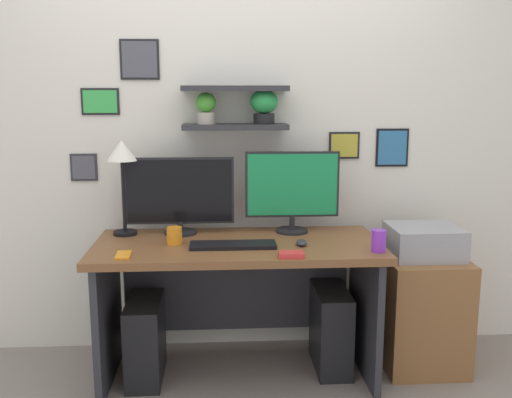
% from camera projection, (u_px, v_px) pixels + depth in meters
% --- Properties ---
extents(ground_plane, '(8.00, 8.00, 0.00)m').
position_uv_depth(ground_plane, '(238.00, 374.00, 3.14)').
color(ground_plane, gray).
extents(back_wall_assembly, '(4.40, 0.24, 2.70)m').
position_uv_depth(back_wall_assembly, '(235.00, 123.00, 3.32)').
color(back_wall_assembly, silver).
rests_on(back_wall_assembly, ground).
extents(desk, '(1.50, 0.68, 0.75)m').
position_uv_depth(desk, '(238.00, 278.00, 3.09)').
color(desk, brown).
rests_on(desk, ground).
extents(monitor_left, '(0.60, 0.18, 0.43)m').
position_uv_depth(monitor_left, '(180.00, 194.00, 3.15)').
color(monitor_left, black).
rests_on(monitor_left, desk).
extents(monitor_right, '(0.53, 0.18, 0.46)m').
position_uv_depth(monitor_right, '(292.00, 189.00, 3.19)').
color(monitor_right, black).
rests_on(monitor_right, desk).
extents(keyboard, '(0.44, 0.14, 0.02)m').
position_uv_depth(keyboard, '(233.00, 245.00, 2.91)').
color(keyboard, black).
rests_on(keyboard, desk).
extents(computer_mouse, '(0.06, 0.09, 0.03)m').
position_uv_depth(computer_mouse, '(301.00, 243.00, 2.94)').
color(computer_mouse, '#2D2D33').
rests_on(computer_mouse, desk).
extents(desk_lamp, '(0.16, 0.16, 0.52)m').
position_uv_depth(desk_lamp, '(122.00, 161.00, 3.09)').
color(desk_lamp, black).
rests_on(desk_lamp, desk).
extents(cell_phone, '(0.08, 0.14, 0.01)m').
position_uv_depth(cell_phone, '(123.00, 255.00, 2.75)').
color(cell_phone, orange).
rests_on(cell_phone, desk).
extents(coffee_mug, '(0.08, 0.08, 0.09)m').
position_uv_depth(coffee_mug, '(174.00, 236.00, 2.96)').
color(coffee_mug, orange).
rests_on(coffee_mug, desk).
extents(scissors_tray, '(0.12, 0.08, 0.02)m').
position_uv_depth(scissors_tray, '(291.00, 254.00, 2.74)').
color(scissors_tray, red).
rests_on(scissors_tray, desk).
extents(water_cup, '(0.07, 0.07, 0.11)m').
position_uv_depth(water_cup, '(379.00, 241.00, 2.82)').
color(water_cup, purple).
rests_on(water_cup, desk).
extents(drawer_cabinet, '(0.44, 0.50, 0.63)m').
position_uv_depth(drawer_cabinet, '(420.00, 310.00, 3.22)').
color(drawer_cabinet, brown).
rests_on(drawer_cabinet, ground).
extents(printer, '(0.38, 0.34, 0.17)m').
position_uv_depth(printer, '(424.00, 241.00, 3.15)').
color(printer, '#9E9EA3').
rests_on(printer, drawer_cabinet).
extents(computer_tower_left, '(0.18, 0.40, 0.44)m').
position_uv_depth(computer_tower_left, '(145.00, 339.00, 3.07)').
color(computer_tower_left, black).
rests_on(computer_tower_left, ground).
extents(computer_tower_right, '(0.18, 0.40, 0.45)m').
position_uv_depth(computer_tower_right, '(331.00, 329.00, 3.19)').
color(computer_tower_right, black).
rests_on(computer_tower_right, ground).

